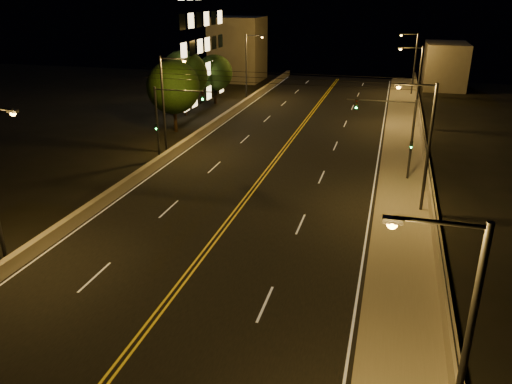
% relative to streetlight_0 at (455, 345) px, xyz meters
% --- Properties ---
extents(road, '(18.00, 120.00, 0.02)m').
position_rel_streetlight_0_xyz_m(road, '(-11.51, 17.00, -4.95)').
color(road, black).
rests_on(road, ground).
extents(sidewalk, '(3.60, 120.00, 0.30)m').
position_rel_streetlight_0_xyz_m(sidewalk, '(-0.71, 17.00, -4.81)').
color(sidewalk, gray).
rests_on(sidewalk, ground).
extents(curb, '(0.14, 120.00, 0.15)m').
position_rel_streetlight_0_xyz_m(curb, '(-2.58, 17.00, -4.89)').
color(curb, gray).
rests_on(curb, ground).
extents(parapet_wall, '(0.30, 120.00, 1.00)m').
position_rel_streetlight_0_xyz_m(parapet_wall, '(0.94, 17.00, -4.16)').
color(parapet_wall, gray).
rests_on(parapet_wall, sidewalk).
extents(jersey_barrier, '(0.45, 120.00, 0.83)m').
position_rel_streetlight_0_xyz_m(jersey_barrier, '(-20.52, 17.00, -4.55)').
color(jersey_barrier, gray).
rests_on(jersey_barrier, ground).
extents(distant_building_right, '(6.00, 10.00, 6.69)m').
position_rel_streetlight_0_xyz_m(distant_building_right, '(4.99, 70.98, -1.62)').
color(distant_building_right, slate).
rests_on(distant_building_right, ground).
extents(distant_building_left, '(8.00, 8.00, 10.09)m').
position_rel_streetlight_0_xyz_m(distant_building_left, '(-27.51, 69.32, 0.08)').
color(distant_building_left, slate).
rests_on(distant_building_left, ground).
extents(parapet_rail, '(0.06, 120.00, 0.06)m').
position_rel_streetlight_0_xyz_m(parapet_rail, '(0.94, 17.00, -3.63)').
color(parapet_rail, black).
rests_on(parapet_rail, parapet_wall).
extents(lane_markings, '(17.32, 116.00, 0.00)m').
position_rel_streetlight_0_xyz_m(lane_markings, '(-11.51, 16.93, -4.94)').
color(lane_markings, silver).
rests_on(lane_markings, road).
extents(streetlight_0, '(2.55, 0.28, 8.53)m').
position_rel_streetlight_0_xyz_m(streetlight_0, '(0.00, 0.00, 0.00)').
color(streetlight_0, '#2D2D33').
rests_on(streetlight_0, ground).
extents(streetlight_1, '(2.55, 0.28, 8.53)m').
position_rel_streetlight_0_xyz_m(streetlight_1, '(0.00, 20.21, 0.00)').
color(streetlight_1, '#2D2D33').
rests_on(streetlight_1, ground).
extents(streetlight_2, '(2.55, 0.28, 8.53)m').
position_rel_streetlight_0_xyz_m(streetlight_2, '(0.00, 43.50, 0.00)').
color(streetlight_2, '#2D2D33').
rests_on(streetlight_2, ground).
extents(streetlight_3, '(2.55, 0.28, 8.53)m').
position_rel_streetlight_0_xyz_m(streetlight_3, '(0.00, 62.56, 0.00)').
color(streetlight_3, '#2D2D33').
rests_on(streetlight_3, ground).
extents(streetlight_5, '(2.55, 0.28, 8.53)m').
position_rel_streetlight_0_xyz_m(streetlight_5, '(-21.41, 28.47, 0.00)').
color(streetlight_5, '#2D2D33').
rests_on(streetlight_5, ground).
extents(streetlight_6, '(2.55, 0.28, 8.53)m').
position_rel_streetlight_0_xyz_m(streetlight_6, '(-21.41, 54.46, 0.00)').
color(streetlight_6, '#2D2D33').
rests_on(streetlight_6, ground).
extents(traffic_signal_right, '(5.11, 0.31, 6.34)m').
position_rel_streetlight_0_xyz_m(traffic_signal_right, '(-1.48, 26.19, -0.98)').
color(traffic_signal_right, '#2D2D33').
rests_on(traffic_signal_right, ground).
extents(traffic_signal_left, '(5.11, 0.31, 6.34)m').
position_rel_streetlight_0_xyz_m(traffic_signal_left, '(-20.33, 26.19, -0.98)').
color(traffic_signal_left, '#2D2D33').
rests_on(traffic_signal_left, ground).
extents(overhead_wires, '(22.00, 0.03, 0.83)m').
position_rel_streetlight_0_xyz_m(overhead_wires, '(-11.51, 26.50, 2.44)').
color(overhead_wires, black).
extents(building_tower, '(24.00, 15.00, 25.60)m').
position_rel_streetlight_0_xyz_m(building_tower, '(-36.42, 45.86, 7.26)').
color(building_tower, slate).
rests_on(building_tower, ground).
extents(tree_0, '(5.44, 5.44, 7.37)m').
position_rel_streetlight_0_xyz_m(tree_0, '(-23.86, 35.48, -0.32)').
color(tree_0, black).
rests_on(tree_0, ground).
extents(tree_1, '(5.55, 5.55, 7.52)m').
position_rel_streetlight_0_xyz_m(tree_1, '(-25.80, 42.75, -0.23)').
color(tree_1, black).
rests_on(tree_1, ground).
extents(tree_2, '(4.65, 4.65, 6.30)m').
position_rel_streetlight_0_xyz_m(tree_2, '(-24.75, 50.24, -1.00)').
color(tree_2, black).
rests_on(tree_2, ground).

